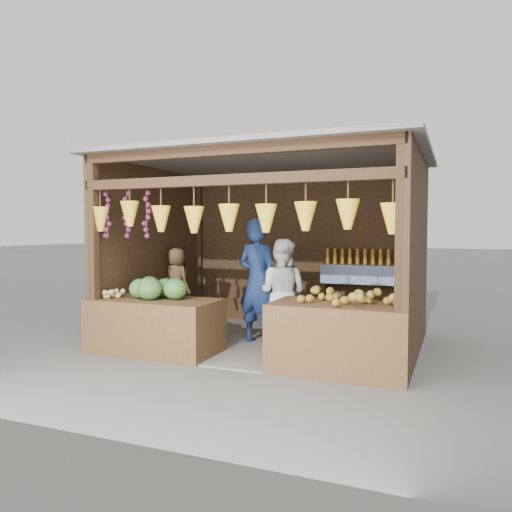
{
  "coord_description": "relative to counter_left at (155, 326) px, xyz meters",
  "views": [
    {
      "loc": [
        2.48,
        -6.66,
        1.63
      ],
      "look_at": [
        -0.19,
        -0.1,
        1.25
      ],
      "focal_mm": 35.0,
      "sensor_mm": 36.0,
      "label": 1
    }
  ],
  "objects": [
    {
      "name": "ground",
      "position": [
        1.22,
        1.11,
        -0.36
      ],
      "size": [
        80.0,
        80.0,
        0.0
      ],
      "primitive_type": "plane",
      "color": "#514F49",
      "rests_on": "ground"
    },
    {
      "name": "vendor_seated",
      "position": [
        -0.47,
        1.33,
        0.46
      ],
      "size": [
        0.6,
        0.49,
        1.06
      ],
      "primitive_type": "imported",
      "rotation": [
        0.0,
        0.0,
        2.8
      ],
      "color": "brown",
      "rests_on": "stool"
    },
    {
      "name": "counter_left",
      "position": [
        0.0,
        0.0,
        0.0
      ],
      "size": [
        1.7,
        0.85,
        0.71
      ],
      "primitive_type": "cube",
      "color": "#492F18",
      "rests_on": "ground"
    },
    {
      "name": "counter_right",
      "position": [
        2.47,
        0.02,
        0.04
      ],
      "size": [
        1.56,
        0.85,
        0.79
      ],
      "primitive_type": "cube",
      "color": "#4D2B19",
      "rests_on": "ground"
    },
    {
      "name": "woman_standing",
      "position": [
        1.44,
        0.98,
        0.39
      ],
      "size": [
        0.75,
        0.6,
        1.5
      ],
      "primitive_type": "imported",
      "rotation": [
        0.0,
        0.0,
        3.1
      ],
      "color": "silver",
      "rests_on": "ground"
    },
    {
      "name": "stool",
      "position": [
        -0.47,
        1.33,
        -0.21
      ],
      "size": [
        0.3,
        0.3,
        0.28
      ],
      "primitive_type": "cube",
      "color": "black",
      "rests_on": "ground"
    },
    {
      "name": "man_standing",
      "position": [
        1.08,
        0.97,
        0.53
      ],
      "size": [
        0.73,
        0.57,
        1.78
      ],
      "primitive_type": "imported",
      "rotation": [
        0.0,
        0.0,
        2.9
      ],
      "color": "#13244A",
      "rests_on": "ground"
    },
    {
      "name": "tanfruit_pile",
      "position": [
        -0.58,
        -0.09,
        0.42
      ],
      "size": [
        0.34,
        0.4,
        0.13
      ],
      "primitive_type": null,
      "color": "#9A8047",
      "rests_on": "counter_left"
    },
    {
      "name": "melon_pile",
      "position": [
        -0.03,
        0.06,
        0.52
      ],
      "size": [
        1.0,
        0.5,
        0.32
      ],
      "primitive_type": null,
      "color": "#134712",
      "rests_on": "counter_left"
    },
    {
      "name": "mango_pile",
      "position": [
        2.57,
        -0.02,
        0.54
      ],
      "size": [
        1.4,
        0.64,
        0.22
      ],
      "primitive_type": null,
      "color": "#B85518",
      "rests_on": "counter_right"
    },
    {
      "name": "back_shelf",
      "position": [
        2.27,
        2.39,
        0.52
      ],
      "size": [
        1.25,
        0.32,
        1.32
      ],
      "color": "#382314",
      "rests_on": "ground"
    },
    {
      "name": "stall_structure",
      "position": [
        1.19,
        1.07,
        1.31
      ],
      "size": [
        4.3,
        3.3,
        2.66
      ],
      "color": "slate",
      "rests_on": "ground"
    }
  ]
}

